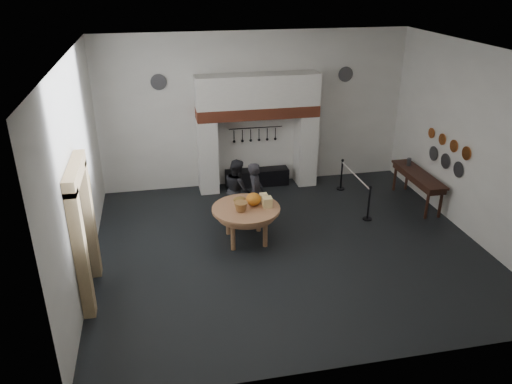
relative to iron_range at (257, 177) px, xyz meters
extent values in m
cube|color=black|center=(0.00, -3.72, -0.25)|extent=(9.00, 8.00, 0.02)
cube|color=silver|center=(0.00, -3.72, 4.25)|extent=(9.00, 8.00, 0.02)
cube|color=white|center=(0.00, 0.28, 2.00)|extent=(9.00, 0.02, 4.50)
cube|color=white|center=(0.00, -7.72, 2.00)|extent=(9.00, 0.02, 4.50)
cube|color=white|center=(-4.50, -3.72, 2.00)|extent=(0.02, 8.00, 4.50)
cube|color=white|center=(4.50, -3.72, 2.00)|extent=(0.02, 8.00, 4.50)
cube|color=silver|center=(-1.48, -0.07, 0.82)|extent=(0.55, 0.70, 2.15)
cube|color=silver|center=(1.48, -0.07, 0.82)|extent=(0.55, 0.70, 2.15)
cube|color=#9E442B|center=(0.00, -0.07, 2.06)|extent=(3.50, 0.72, 0.32)
cube|color=silver|center=(0.00, -0.07, 2.67)|extent=(3.50, 0.70, 0.90)
cube|color=black|center=(0.00, 0.00, 0.00)|extent=(1.90, 0.45, 0.50)
cylinder|color=black|center=(0.00, 0.20, 1.50)|extent=(1.60, 0.02, 0.02)
cube|color=black|center=(-4.47, -4.72, 1.00)|extent=(0.04, 1.10, 2.50)
cube|color=tan|center=(-4.38, -5.42, 1.05)|extent=(0.22, 0.30, 2.60)
cube|color=tan|center=(-4.38, -4.02, 1.05)|extent=(0.22, 0.30, 2.60)
cube|color=tan|center=(-4.38, -4.72, 2.40)|extent=(0.22, 1.70, 0.30)
cube|color=gold|center=(-4.45, -2.92, 1.35)|extent=(0.05, 0.34, 0.44)
cylinder|color=tan|center=(-0.93, -3.23, 0.59)|extent=(1.68, 1.68, 0.07)
ellipsoid|color=orange|center=(-0.73, -3.13, 0.78)|extent=(0.36, 0.36, 0.31)
cube|color=#FAE095|center=(-0.43, -3.28, 0.74)|extent=(0.22, 0.22, 0.24)
cube|color=#FEDD97|center=(-0.45, -2.98, 0.72)|extent=(0.18, 0.18, 0.20)
cone|color=#A3693B|center=(-1.08, -3.38, 0.73)|extent=(0.33, 0.33, 0.22)
ellipsoid|color=olive|center=(-1.03, -2.88, 0.69)|extent=(0.31, 0.18, 0.13)
imported|color=black|center=(-0.53, -2.38, 0.58)|extent=(0.56, 0.69, 1.65)
imported|color=black|center=(-0.93, -1.98, 0.56)|extent=(0.73, 0.88, 1.62)
cube|color=#341B13|center=(4.10, -2.13, 0.62)|extent=(0.55, 2.20, 0.06)
cylinder|color=#46474B|center=(4.10, -1.53, 0.76)|extent=(0.12, 0.12, 0.22)
cylinder|color=#C6662D|center=(4.46, -3.52, 1.70)|extent=(0.03, 0.34, 0.34)
cylinder|color=#C6662D|center=(4.46, -2.97, 1.70)|extent=(0.03, 0.32, 0.32)
cylinder|color=#C6662D|center=(4.46, -2.42, 1.70)|extent=(0.03, 0.30, 0.30)
cylinder|color=#C6662D|center=(4.46, -1.87, 1.70)|extent=(0.03, 0.28, 0.28)
cylinder|color=#4C4C51|center=(4.46, -3.32, 1.20)|extent=(0.03, 0.40, 0.40)
cylinder|color=#4C4C51|center=(4.46, -2.72, 1.20)|extent=(0.03, 0.40, 0.40)
cylinder|color=#4C4C51|center=(4.46, -2.12, 1.20)|extent=(0.03, 0.40, 0.40)
cylinder|color=#4C4C51|center=(-2.70, 0.24, 2.95)|extent=(0.44, 0.03, 0.44)
cylinder|color=#4C4C51|center=(2.70, 0.24, 2.95)|extent=(0.44, 0.03, 0.44)
cylinder|color=black|center=(2.39, -2.80, 0.20)|extent=(0.05, 0.05, 0.90)
cylinder|color=black|center=(2.39, -0.80, 0.20)|extent=(0.05, 0.05, 0.90)
cylinder|color=silver|center=(2.39, -1.80, 0.60)|extent=(0.04, 2.00, 0.04)
camera|label=1|loc=(-2.82, -13.65, 5.83)|focal=35.00mm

